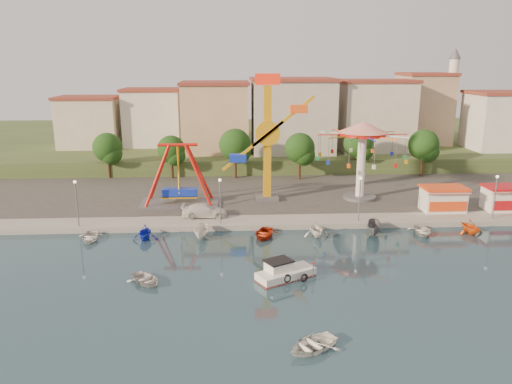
{
  "coord_description": "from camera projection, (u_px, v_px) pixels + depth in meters",
  "views": [
    {
      "loc": [
        -6.86,
        -41.49,
        18.69
      ],
      "look_at": [
        -3.89,
        14.0,
        4.0
      ],
      "focal_mm": 35.0,
      "sensor_mm": 36.0,
      "label": 1
    }
  ],
  "objects": [
    {
      "name": "tree_4",
      "position": [
        359.0,
        143.0,
        80.5
      ],
      "size": [
        4.86,
        4.86,
        7.6
      ],
      "color": "#382314",
      "rests_on": "quay_deck"
    },
    {
      "name": "tree_2",
      "position": [
        235.0,
        145.0,
        77.94
      ],
      "size": [
        5.02,
        5.02,
        7.85
      ],
      "color": "#382314",
      "rests_on": "quay_deck"
    },
    {
      "name": "building_4",
      "position": [
        366.0,
        121.0,
        94.63
      ],
      "size": [
        10.75,
        9.23,
        9.24
      ],
      "primitive_type": "cube",
      "color": "beige",
      "rests_on": "hill_terrace"
    },
    {
      "name": "lamp_post_1",
      "position": [
        220.0,
        202.0,
        56.53
      ],
      "size": [
        0.14,
        0.14,
        5.0
      ],
      "primitive_type": "cylinder",
      "color": "#59595E",
      "rests_on": "quay_deck"
    },
    {
      "name": "tree_3",
      "position": [
        300.0,
        148.0,
        77.15
      ],
      "size": [
        4.68,
        4.68,
        7.32
      ],
      "color": "#382314",
      "rests_on": "quay_deck"
    },
    {
      "name": "pirate_ship_ride",
      "position": [
        179.0,
        176.0,
        63.82
      ],
      "size": [
        10.0,
        5.0,
        8.0
      ],
      "color": "#59595E",
      "rests_on": "quay_deck"
    },
    {
      "name": "moored_boat_7",
      "position": [
        470.0,
        226.0,
        55.46
      ],
      "size": [
        3.27,
        3.6,
        1.63
      ],
      "primitive_type": "imported",
      "rotation": [
        0.0,
        0.0,
        0.21
      ],
      "color": "#EB5B14",
      "rests_on": "ground"
    },
    {
      "name": "asphalt_pad",
      "position": [
        276.0,
        186.0,
        74.0
      ],
      "size": [
        90.0,
        28.0,
        0.01
      ],
      "primitive_type": "cube",
      "color": "#4C4944",
      "rests_on": "quay_deck"
    },
    {
      "name": "lamp_post_3",
      "position": [
        495.0,
        198.0,
        58.19
      ],
      "size": [
        0.14,
        0.14,
        5.0
      ],
      "primitive_type": "cylinder",
      "color": "#59595E",
      "rests_on": "quay_deck"
    },
    {
      "name": "tree_1",
      "position": [
        171.0,
        149.0,
        78.02
      ],
      "size": [
        4.35,
        4.35,
        6.8
      ],
      "color": "#382314",
      "rests_on": "quay_deck"
    },
    {
      "name": "booth_mid",
      "position": [
        505.0,
        198.0,
        61.96
      ],
      "size": [
        5.4,
        3.78,
        3.08
      ],
      "color": "white",
      "rests_on": "quay_deck"
    },
    {
      "name": "wave_swinger",
      "position": [
        362.0,
        143.0,
        65.47
      ],
      "size": [
        11.6,
        11.6,
        10.4
      ],
      "color": "#59595E",
      "rests_on": "quay_deck"
    },
    {
      "name": "minaret",
      "position": [
        451.0,
        93.0,
        95.98
      ],
      "size": [
        2.8,
        2.8,
        18.0
      ],
      "color": "silver",
      "rests_on": "hill_terrace"
    },
    {
      "name": "hill_terrace",
      "position": [
        261.0,
        141.0,
        109.49
      ],
      "size": [
        200.0,
        60.0,
        3.0
      ],
      "primitive_type": "cube",
      "color": "#384C26",
      "rests_on": "ground"
    },
    {
      "name": "moored_boat_4",
      "position": [
        316.0,
        229.0,
        54.56
      ],
      "size": [
        3.19,
        3.56,
        1.69
      ],
      "primitive_type": "imported",
      "rotation": [
        0.0,
        0.0,
        0.14
      ],
      "color": "white",
      "rests_on": "ground"
    },
    {
      "name": "building_1",
      "position": [
        151.0,
        124.0,
        91.82
      ],
      "size": [
        12.33,
        9.01,
        8.63
      ],
      "primitive_type": "cube",
      "color": "silver",
      "rests_on": "hill_terrace"
    },
    {
      "name": "tree_0",
      "position": [
        108.0,
        148.0,
        78.14
      ],
      "size": [
        4.6,
        4.6,
        7.19
      ],
      "color": "#382314",
      "rests_on": "quay_deck"
    },
    {
      "name": "building_3",
      "position": [
        298.0,
        123.0,
        90.65
      ],
      "size": [
        12.59,
        10.5,
        9.2
      ],
      "primitive_type": "cube",
      "color": "beige",
      "rests_on": "hill_terrace"
    },
    {
      "name": "building_2",
      "position": [
        222.0,
        116.0,
        92.73
      ],
      "size": [
        11.95,
        9.28,
        11.23
      ],
      "primitive_type": "cube",
      "color": "tan",
      "rests_on": "hill_terrace"
    },
    {
      "name": "moored_boat_2",
      "position": [
        202.0,
        232.0,
        53.95
      ],
      "size": [
        1.81,
        3.72,
        1.38
      ],
      "primitive_type": "imported",
      "rotation": [
        0.0,
        0.0,
        -0.14
      ],
      "color": "silver",
      "rests_on": "ground"
    },
    {
      "name": "kamikaze_tower",
      "position": [
        271.0,
        142.0,
        64.88
      ],
      "size": [
        8.02,
        3.1,
        16.5
      ],
      "color": "#59595E",
      "rests_on": "quay_deck"
    },
    {
      "name": "rowboat_a",
      "position": [
        146.0,
        279.0,
        43.11
      ],
      "size": [
        4.15,
        4.25,
        0.72
      ],
      "primitive_type": "imported",
      "rotation": [
        0.0,
        0.0,
        0.71
      ],
      "color": "silver",
      "rests_on": "ground"
    },
    {
      "name": "booth_left",
      "position": [
        443.0,
        199.0,
        61.55
      ],
      "size": [
        5.4,
        3.78,
        3.08
      ],
      "color": "white",
      "rests_on": "quay_deck"
    },
    {
      "name": "moored_boat_3",
      "position": [
        264.0,
        234.0,
        54.38
      ],
      "size": [
        3.77,
        4.54,
        0.81
      ],
      "primitive_type": "imported",
      "rotation": [
        0.0,
        0.0,
        -0.28
      ],
      "color": "#A9270D",
      "rests_on": "ground"
    },
    {
      "name": "building_6",
      "position": [
        505.0,
        114.0,
        92.21
      ],
      "size": [
        8.23,
        8.98,
        12.36
      ],
      "primitive_type": "cube",
      "color": "silver",
      "rests_on": "hill_terrace"
    },
    {
      "name": "moored_boat_6",
      "position": [
        422.0,
        231.0,
        55.29
      ],
      "size": [
        3.2,
        4.12,
        0.78
      ],
      "primitive_type": "imported",
      "rotation": [
        0.0,
        0.0,
        -0.14
      ],
      "color": "beige",
      "rests_on": "ground"
    },
    {
      "name": "van",
      "position": [
        205.0,
        211.0,
        59.36
      ],
      "size": [
        5.38,
        2.2,
        1.56
      ],
      "primitive_type": "imported",
      "rotation": [
        0.0,
        0.0,
        1.57
      ],
      "color": "silver",
      "rests_on": "quay_deck"
    },
    {
      "name": "lamp_post_2",
      "position": [
        359.0,
        200.0,
        57.36
      ],
      "size": [
        0.14,
        0.14,
        5.0
      ],
      "primitive_type": "cylinder",
      "color": "#59595E",
      "rests_on": "quay_deck"
    },
    {
      "name": "building_0",
      "position": [
        75.0,
        119.0,
        85.65
      ],
      "size": [
        9.26,
        9.53,
        11.87
      ],
      "primitive_type": "cube",
      "color": "beige",
      "rests_on": "hill_terrace"
    },
    {
      "name": "lamp_post_0",
      "position": [
        77.0,
        205.0,
        55.7
      ],
      "size": [
        0.14,
        0.14,
        5.0
      ],
      "primitive_type": "cylinder",
      "color": "#59595E",
      "rests_on": "quay_deck"
    },
    {
      "name": "rowboat_b",
      "position": [
        312.0,
        344.0,
        33.17
      ],
      "size": [
        4.65,
        4.32,
        0.79
      ],
      "primitive_type": "imported",
      "rotation": [
        0.0,
        0.0,
        -1.0
      ],
      "color": "white",
      "rests_on": "ground"
    },
    {
      "name": "moored_boat_0",
      "position": [
        90.0,
        237.0,
        53.42
      ],
      "size": [
        2.97,
        3.84,
        0.73
      ],
      "primitive_type": "imported",
      "rotation": [
        0.0,
        0.0,
        0.14
      ],
      "color": "white",
      "rests_on": "ground"
    },
    {
      "name": "tree_5",
      "position": [
        424.0,
        145.0,
        79.28
      ],
      "size": [
        4.83,
        4.83,
        7.54
      ],
      "color": "#382314",
      "rests_on": "quay_deck"
    },
    {
      "name": "building_5",
      "position": [
        439.0,
        116.0,
        93.25
      ],
      "size": [
        12.77,
        10.96,
        11.21
      ],
      "primitive_type": "cube",
      "color": "tan",
      "rests_on": "hill_terrace"
    },
    {
      "name": "moored_boat_1",
      "position": [
        145.0,
        232.0,
        53.61
      ],
      "size": [
        2.71,
        3.13,
        1.62
      ],
      "primitive_type": "imported",
      "rotation": [
        0.0,
        0.0,
        -0.02
      ],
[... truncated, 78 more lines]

